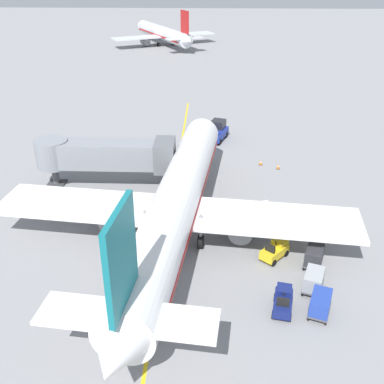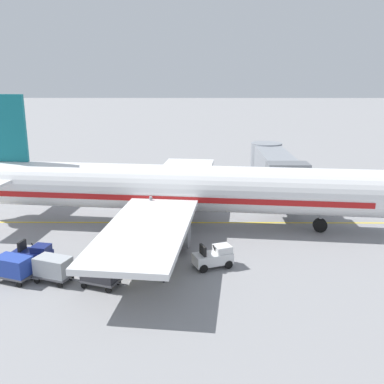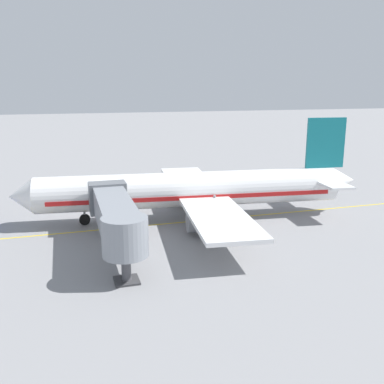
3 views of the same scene
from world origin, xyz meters
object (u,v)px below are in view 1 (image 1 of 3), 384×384
(pushback_tractor, at_px, (216,132))
(baggage_cart_front, at_px, (314,256))
(parked_airliner, at_px, (176,202))
(baggage_tug_spare, at_px, (283,301))
(baggage_cart_third_in_train, at_px, (320,303))
(safety_cone_nose_right, at_px, (278,166))
(jet_bridge, at_px, (106,155))
(baggage_tug_trailing, at_px, (267,213))
(baggage_tug_lead, at_px, (275,250))
(safety_cone_nose_left, at_px, (261,163))
(baggage_cart_second_in_train, at_px, (314,280))
(distant_taxiing_airliner, at_px, (163,33))
(ground_crew_wing_walker, at_px, (297,230))

(pushback_tractor, xyz_separation_m, baggage_cart_front, (7.25, -27.25, -0.15))
(parked_airliner, xyz_separation_m, pushback_tractor, (3.60, 23.10, -2.09))
(baggage_tug_spare, distance_m, baggage_cart_third_in_train, 2.43)
(baggage_cart_third_in_train, xyz_separation_m, safety_cone_nose_right, (0.37, 23.60, -0.66))
(jet_bridge, xyz_separation_m, baggage_tug_trailing, (15.89, -6.59, -2.74))
(pushback_tractor, height_order, safety_cone_nose_right, pushback_tractor)
(baggage_tug_lead, bearing_deg, baggage_tug_spare, -92.12)
(safety_cone_nose_left, bearing_deg, baggage_cart_second_in_train, -85.99)
(parked_airliner, relative_size, safety_cone_nose_right, 63.29)
(baggage_tug_lead, bearing_deg, distant_taxiing_airliner, 100.44)
(jet_bridge, bearing_deg, baggage_cart_third_in_train, -46.22)
(baggage_cart_third_in_train, bearing_deg, baggage_cart_second_in_train, 88.89)
(baggage_tug_spare, bearing_deg, distant_taxiing_airliner, 99.73)
(pushback_tractor, distance_m, distant_taxiing_airliner, 73.99)
(baggage_tug_lead, bearing_deg, jet_bridge, 141.88)
(safety_cone_nose_left, relative_size, safety_cone_nose_right, 1.00)
(parked_airliner, bearing_deg, jet_bridge, 130.29)
(baggage_tug_trailing, distance_m, baggage_cart_second_in_train, 10.03)
(ground_crew_wing_walker, distance_m, safety_cone_nose_right, 14.58)
(pushback_tractor, bearing_deg, ground_crew_wing_walker, -74.46)
(pushback_tractor, bearing_deg, distant_taxiing_airliner, 100.77)
(baggage_cart_second_in_train, distance_m, baggage_cart_third_in_train, 2.44)
(baggage_tug_trailing, height_order, distant_taxiing_airliner, distant_taxiing_airliner)
(baggage_cart_second_in_train, distance_m, distant_taxiing_airliner, 104.92)
(baggage_tug_lead, height_order, baggage_cart_second_in_train, baggage_tug_lead)
(ground_crew_wing_walker, height_order, safety_cone_nose_right, ground_crew_wing_walker)
(baggage_tug_lead, bearing_deg, baggage_cart_front, -18.60)
(pushback_tractor, bearing_deg, baggage_cart_front, -75.10)
(baggage_tug_trailing, relative_size, baggage_cart_front, 0.93)
(jet_bridge, relative_size, safety_cone_nose_right, 24.11)
(jet_bridge, relative_size, baggage_tug_spare, 5.29)
(baggage_cart_front, distance_m, safety_cone_nose_left, 19.36)
(ground_crew_wing_walker, bearing_deg, jet_bridge, 151.54)
(baggage_tug_trailing, height_order, safety_cone_nose_left, baggage_tug_trailing)
(pushback_tractor, height_order, ground_crew_wing_walker, pushback_tractor)
(baggage_tug_trailing, height_order, ground_crew_wing_walker, ground_crew_wing_walker)
(jet_bridge, relative_size, safety_cone_nose_left, 24.11)
(baggage_cart_third_in_train, bearing_deg, baggage_tug_trailing, 99.89)
(pushback_tractor, distance_m, baggage_tug_lead, 26.66)
(baggage_cart_second_in_train, height_order, safety_cone_nose_right, baggage_cart_second_in_train)
(baggage_tug_lead, distance_m, ground_crew_wing_walker, 3.45)
(baggage_cart_front, height_order, baggage_cart_second_in_train, same)
(parked_airliner, xyz_separation_m, baggage_tug_lead, (8.01, -3.19, -2.47))
(baggage_cart_front, xyz_separation_m, ground_crew_wing_walker, (-0.68, 3.63, 0.00))
(jet_bridge, relative_size, baggage_tug_trailing, 5.14)
(parked_airliner, distance_m, baggage_tug_spare, 12.31)
(baggage_cart_third_in_train, bearing_deg, safety_cone_nose_left, 93.50)
(parked_airliner, relative_size, baggage_cart_second_in_train, 12.62)
(parked_airliner, xyz_separation_m, baggage_cart_front, (10.85, -4.15, -2.24))
(jet_bridge, height_order, ground_crew_wing_walker, jet_bridge)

